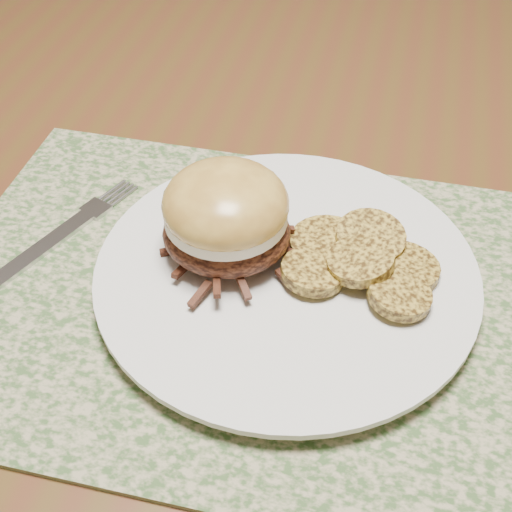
{
  "coord_description": "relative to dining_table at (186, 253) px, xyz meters",
  "views": [
    {
      "loc": [
        0.17,
        -0.45,
        1.13
      ],
      "look_at": [
        0.09,
        -0.11,
        0.79
      ],
      "focal_mm": 50.0,
      "sensor_mm": 36.0,
      "label": 1
    }
  ],
  "objects": [
    {
      "name": "dining_table",
      "position": [
        0.0,
        0.0,
        0.0
      ],
      "size": [
        1.5,
        0.9,
        0.75
      ],
      "color": "#552D18",
      "rests_on": "ground"
    },
    {
      "name": "dinner_plate",
      "position": [
        0.11,
        -0.1,
        0.09
      ],
      "size": [
        0.26,
        0.26,
        0.02
      ],
      "primitive_type": "cylinder",
      "color": "silver",
      "rests_on": "placemat"
    },
    {
      "name": "pork_sandwich",
      "position": [
        0.07,
        -0.09,
        0.13
      ],
      "size": [
        0.1,
        0.09,
        0.07
      ],
      "rotation": [
        0.0,
        0.0,
        0.07
      ],
      "color": "black",
      "rests_on": "dinner_plate"
    },
    {
      "name": "fork",
      "position": [
        -0.07,
        -0.09,
        0.09
      ],
      "size": [
        0.08,
        0.16,
        0.0
      ],
      "rotation": [
        0.0,
        0.0,
        -0.39
      ],
      "color": "#B3B3BA",
      "rests_on": "placemat"
    },
    {
      "name": "roasted_potatoes",
      "position": [
        0.16,
        -0.08,
        0.11
      ],
      "size": [
        0.13,
        0.12,
        0.03
      ],
      "color": "#B69435",
      "rests_on": "dinner_plate"
    },
    {
      "name": "placemat",
      "position": [
        0.09,
        -0.11,
        0.08
      ],
      "size": [
        0.45,
        0.33,
        0.0
      ],
      "primitive_type": "cube",
      "color": "#3F5C2F",
      "rests_on": "dining_table"
    }
  ]
}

